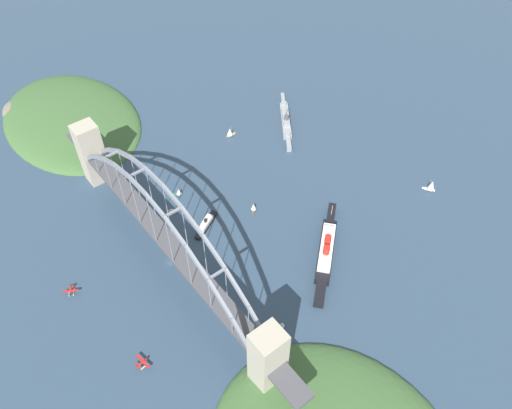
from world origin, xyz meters
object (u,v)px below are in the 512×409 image
harbor_arch_bridge (164,236)px  small_boat_5 (432,185)px  seaplane_taxiing_near_bridge (142,363)px  small_boat_2 (230,132)px  naval_cruiser (286,120)px  small_boat_1 (179,192)px  seaplane_second_in_formation (71,291)px  small_boat_0 (282,325)px  harbor_ferry_steamer (206,224)px  small_boat_3 (172,211)px  small_boat_4 (254,207)px  ocean_liner (326,250)px

harbor_arch_bridge → small_boat_5: 219.35m
seaplane_taxiing_near_bridge → small_boat_2: (-143.48, 172.70, 2.11)m
naval_cruiser → small_boat_1: bearing=-82.6°
naval_cruiser → harbor_arch_bridge: bearing=-67.7°
seaplane_second_in_formation → small_boat_0: size_ratio=1.32×
small_boat_1 → small_boat_0: bearing=-4.8°
harbor_arch_bridge → small_boat_1: bearing=141.8°
naval_cruiser → harbor_ferry_steamer: (57.60, -130.10, -1.02)m
harbor_arch_bridge → small_boat_3: (-40.73, 27.79, -29.04)m
naval_cruiser → small_boat_0: naval_cruiser is taller
harbor_arch_bridge → harbor_ferry_steamer: harbor_arch_bridge is taller
harbor_ferry_steamer → small_boat_5: size_ratio=2.48×
harbor_arch_bridge → small_boat_4: bearing=91.7°
naval_cruiser → small_boat_3: size_ratio=11.31×
seaplane_taxiing_near_bridge → small_boat_5: size_ratio=1.06×
seaplane_taxiing_near_bridge → small_boat_4: 145.19m
small_boat_2 → ocean_liner: bearing=-9.5°
small_boat_0 → small_boat_1: (-142.88, 12.05, 0.13)m
naval_cruiser → small_boat_3: 145.64m
ocean_liner → seaplane_second_in_formation: ocean_liner is taller
small_boat_1 → small_boat_5: (123.46, 164.41, 1.86)m
small_boat_5 → seaplane_second_in_formation: bearing=-108.3°
seaplane_taxiing_near_bridge → small_boat_0: size_ratio=1.69×
naval_cruiser → small_boat_1: 129.62m
naval_cruiser → small_boat_5: bearing=14.4°
harbor_ferry_steamer → small_boat_5: (82.50, 165.96, 3.08)m
seaplane_taxiing_near_bridge → small_boat_5: 260.67m
harbor_arch_bridge → harbor_ferry_steamer: bearing=106.9°
seaplane_taxiing_near_bridge → harbor_ferry_steamer: bearing=125.9°
naval_cruiser → small_boat_1: size_ratio=9.43×
harbor_arch_bridge → small_boat_5: (70.26, 206.33, -24.61)m
naval_cruiser → small_boat_1: naval_cruiser is taller
harbor_arch_bridge → seaplane_second_in_formation: harbor_arch_bridge is taller
harbor_ferry_steamer → small_boat_0: size_ratio=3.95×
harbor_arch_bridge → seaplane_second_in_formation: 74.58m
small_boat_2 → harbor_arch_bridge: bearing=-53.6°
small_boat_0 → small_boat_2: size_ratio=0.75×
naval_cruiser → harbor_ferry_steamer: 142.29m
small_boat_0 → small_boat_1: 143.38m
small_boat_0 → seaplane_second_in_formation: bearing=-138.8°
harbor_ferry_steamer → small_boat_3: harbor_ferry_steamer is taller
naval_cruiser → seaplane_second_in_formation: 241.93m
harbor_arch_bridge → small_boat_0: harbor_arch_bridge is taller
seaplane_second_in_formation → small_boat_5: size_ratio=0.83×
naval_cruiser → small_boat_5: (140.11, 35.86, 2.07)m
ocean_liner → small_boat_1: size_ratio=10.17×
seaplane_taxiing_near_bridge → seaplane_second_in_formation: seaplane_taxiing_near_bridge is taller
small_boat_0 → ocean_liner: bearing=111.5°
seaplane_second_in_formation → small_boat_1: bearing=107.1°
ocean_liner → seaplane_taxiing_near_bridge: (-8.77, -147.11, -2.86)m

